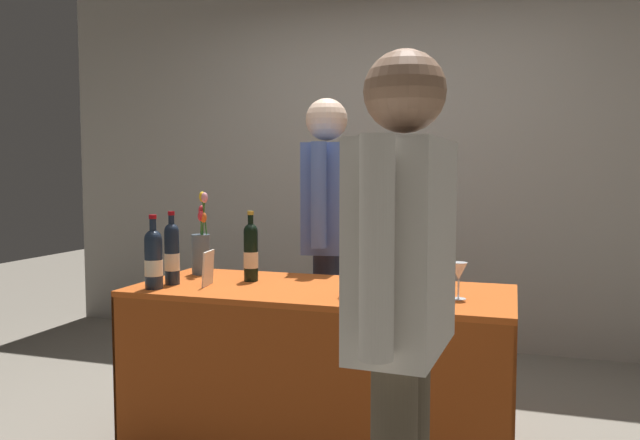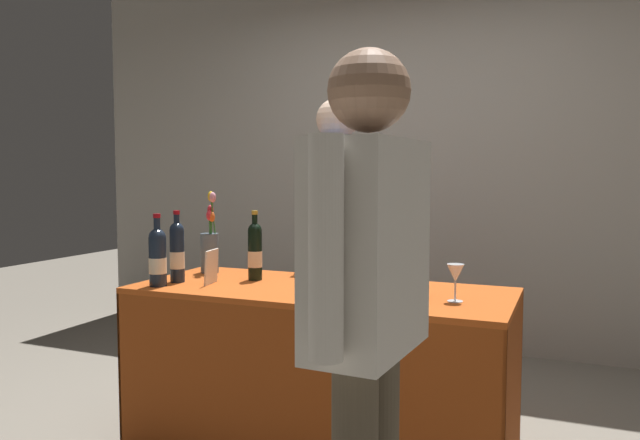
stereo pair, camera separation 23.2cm
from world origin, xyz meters
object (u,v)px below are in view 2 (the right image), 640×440
flower_vase (210,246)px  taster_foreground_right (368,294)px  tasting_table (320,339)px  wine_glass_near_vendor (455,274)px  featured_wine_bottle (348,263)px  display_bottle_0 (177,251)px  vendor_presenter (337,222)px

flower_vase → taster_foreground_right: 1.65m
tasting_table → wine_glass_near_vendor: 0.70m
featured_wine_bottle → flower_vase: bearing=161.6°
display_bottle_0 → taster_foreground_right: 1.46m
featured_wine_bottle → taster_foreground_right: taster_foreground_right is taller
flower_vase → vendor_presenter: 0.70m
tasting_table → featured_wine_bottle: bearing=-33.1°
display_bottle_0 → tasting_table: bearing=10.4°
featured_wine_bottle → wine_glass_near_vendor: featured_wine_bottle is taller
wine_glass_near_vendor → vendor_presenter: 1.05m
flower_vase → tasting_table: bearing=-14.1°
tasting_table → vendor_presenter: size_ratio=1.01×
tasting_table → vendor_presenter: bearing=104.6°
tasting_table → wine_glass_near_vendor: wine_glass_near_vendor is taller
tasting_table → taster_foreground_right: taster_foreground_right is taller
vendor_presenter → featured_wine_bottle: bearing=16.8°
vendor_presenter → taster_foreground_right: bearing=16.3°
wine_glass_near_vendor → flower_vase: 1.30m
display_bottle_0 → flower_vase: 0.29m
tasting_table → flower_vase: size_ratio=4.01×
featured_wine_bottle → display_bottle_0: bearing=-179.3°
taster_foreground_right → vendor_presenter: bearing=27.4°
featured_wine_bottle → wine_glass_near_vendor: bearing=6.1°
tasting_table → display_bottle_0: size_ratio=4.98×
tasting_table → flower_vase: bearing=165.9°
taster_foreground_right → flower_vase: bearing=50.8°
featured_wine_bottle → display_bottle_0: display_bottle_0 is taller
wine_glass_near_vendor → vendor_presenter: vendor_presenter is taller
featured_wine_bottle → wine_glass_near_vendor: size_ratio=2.09×
vendor_presenter → taster_foreground_right: 1.74m
tasting_table → vendor_presenter: (-0.17, 0.63, 0.47)m
wine_glass_near_vendor → taster_foreground_right: bearing=-94.5°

